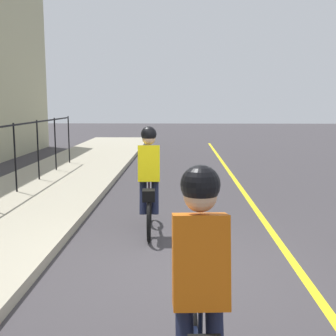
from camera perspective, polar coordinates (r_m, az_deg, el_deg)
ground_plane at (r=5.97m, az=1.44°, el=-13.14°), size 80.00×80.00×0.00m
lane_line_centre at (r=6.18m, az=16.84°, el=-12.73°), size 36.00×0.12×0.01m
cyclist_lead at (r=7.26m, az=-2.52°, el=-1.71°), size 1.71×0.38×1.83m
cyclist_follow at (r=3.00m, az=4.18°, el=-17.18°), size 1.71×0.38×1.83m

